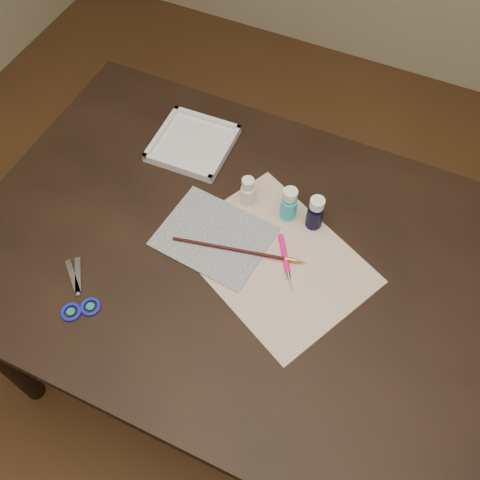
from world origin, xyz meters
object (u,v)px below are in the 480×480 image
at_px(paint_bottle_navy, 315,213).
at_px(palette_tray, 193,143).
at_px(paint_bottle_white, 248,191).
at_px(paint_bottle_cyan, 289,204).
at_px(scissors, 74,289).
at_px(paper, 275,259).
at_px(canvas, 214,236).

bearing_deg(paint_bottle_navy, palette_tray, 164.88).
height_order(paint_bottle_white, paint_bottle_cyan, paint_bottle_cyan).
bearing_deg(scissors, paint_bottle_navy, -96.25).
relative_size(paint_bottle_navy, scissors, 0.55).
relative_size(paper, paint_bottle_cyan, 4.30).
relative_size(paint_bottle_cyan, palette_tray, 0.49).
xyz_separation_m(paper, paint_bottle_navy, (0.05, 0.13, 0.05)).
height_order(paint_bottle_navy, palette_tray, paint_bottle_navy).
bearing_deg(canvas, palette_tray, 127.20).
xyz_separation_m(paint_bottle_cyan, palette_tray, (-0.32, 0.11, -0.04)).
distance_m(paper, paint_bottle_navy, 0.15).
distance_m(paint_bottle_cyan, palette_tray, 0.34).
xyz_separation_m(paper, palette_tray, (-0.34, 0.23, 0.01)).
bearing_deg(paint_bottle_white, paint_bottle_navy, 1.37).
bearing_deg(paint_bottle_white, canvas, -102.65).
xyz_separation_m(canvas, palette_tray, (-0.18, 0.24, 0.01)).
bearing_deg(canvas, paint_bottle_navy, 33.60).
distance_m(scissors, palette_tray, 0.50).
height_order(canvas, paint_bottle_white, paint_bottle_white).
xyz_separation_m(paper, canvas, (-0.16, -0.00, 0.00)).
relative_size(paint_bottle_navy, palette_tray, 0.49).
distance_m(paper, scissors, 0.46).
bearing_deg(paint_bottle_cyan, canvas, -135.76).
bearing_deg(paint_bottle_navy, scissors, -137.21).
height_order(paper, paint_bottle_cyan, paint_bottle_cyan).
bearing_deg(scissors, canvas, -89.74).
bearing_deg(paint_bottle_cyan, paint_bottle_white, -178.75).
bearing_deg(paint_bottle_cyan, paint_bottle_navy, 1.57).
xyz_separation_m(canvas, scissors, (-0.22, -0.26, 0.00)).
relative_size(paper, paint_bottle_navy, 4.29).
bearing_deg(paper, paint_bottle_cyan, 98.85).
distance_m(paint_bottle_white, paint_bottle_cyan, 0.11).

